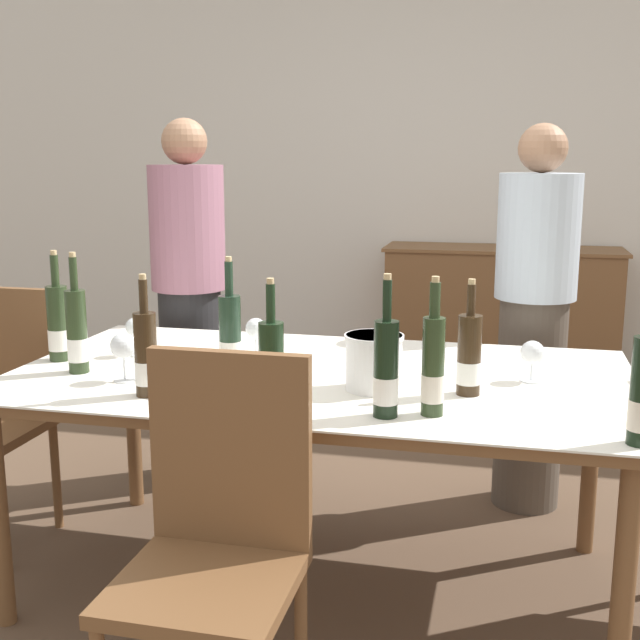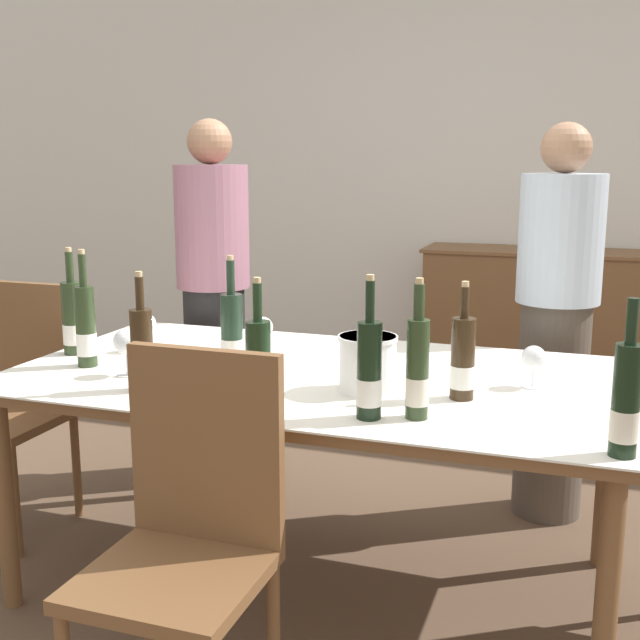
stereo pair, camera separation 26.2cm
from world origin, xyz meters
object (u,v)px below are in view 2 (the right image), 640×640
object	(u,v)px
wine_bottle_3	(232,333)
wine_bottle_4	(142,351)
wine_bottle_7	(417,370)
wine_glass_3	(147,325)
wine_bottle_5	(369,372)
wine_glass_2	(263,328)
ice_bucket	(368,362)
sideboard_cabinet	(542,327)
dining_table	(320,390)
person_guest_left	(556,326)
wine_bottle_2	(73,319)
wine_bottle_0	(86,328)
wine_bottle_1	(463,360)
wine_glass_4	(188,360)
chair_left_end	(18,390)
person_host	(214,302)
wine_glass_0	(534,359)
wine_bottle_8	(258,366)
wine_bottle_6	(626,402)
wine_glass_1	(126,343)
chair_near_front	(189,525)

from	to	relation	value
wine_bottle_3	wine_bottle_4	xyz separation A→B (m)	(-0.16, -0.30, -0.00)
wine_bottle_7	wine_glass_3	bearing A→B (deg)	158.33
wine_bottle_5	wine_glass_2	world-z (taller)	wine_bottle_5
wine_bottle_4	ice_bucket	bearing A→B (deg)	18.52
sideboard_cabinet	ice_bucket	world-z (taller)	ice_bucket
dining_table	wine_bottle_3	world-z (taller)	wine_bottle_3
wine_glass_2	person_guest_left	world-z (taller)	person_guest_left
wine_bottle_2	wine_bottle_5	distance (m)	1.27
ice_bucket	wine_bottle_0	xyz separation A→B (m)	(-0.99, -0.02, 0.04)
wine_bottle_7	ice_bucket	bearing A→B (deg)	133.69
dining_table	wine_glass_3	size ratio (longest dim) A/B	14.60
wine_bottle_1	wine_glass_4	size ratio (longest dim) A/B	2.53
wine_bottle_3	chair_left_end	distance (m)	1.09
wine_glass_3	person_host	size ratio (longest dim) A/B	0.09
wine_bottle_5	wine_bottle_2	bearing A→B (deg)	163.51
sideboard_cabinet	wine_bottle_3	world-z (taller)	wine_bottle_3
wine_bottle_1	person_host	xyz separation A→B (m)	(-1.28, 0.94, -0.06)
wine_bottle_0	person_guest_left	xyz separation A→B (m)	(1.49, 1.03, -0.10)
wine_glass_0	person_guest_left	distance (m)	0.81
wine_glass_0	chair_left_end	size ratio (longest dim) A/B	0.14
dining_table	wine_bottle_2	bearing A→B (deg)	-177.65
wine_bottle_5	wine_bottle_7	distance (m)	0.13
person_guest_left	dining_table	bearing A→B (deg)	-129.27
wine_bottle_8	sideboard_cabinet	bearing A→B (deg)	78.01
wine_bottle_6	wine_glass_3	world-z (taller)	wine_bottle_6
wine_glass_0	wine_glass_3	size ratio (longest dim) A/B	0.95
person_host	wine_bottle_0	bearing A→B (deg)	-89.49
chair_left_end	wine_bottle_2	bearing A→B (deg)	-18.89
person_guest_left	chair_left_end	bearing A→B (deg)	-159.08
wine_bottle_7	person_guest_left	xyz separation A→B (m)	(0.30, 1.22, -0.10)
sideboard_cabinet	person_host	distance (m)	2.15
wine_glass_4	chair_left_end	xyz separation A→B (m)	(-0.99, 0.40, -0.30)
wine_bottle_6	wine_glass_1	world-z (taller)	wine_bottle_6
wine_bottle_8	wine_bottle_1	bearing A→B (deg)	26.63
sideboard_cabinet	wine_bottle_2	xyz separation A→B (m)	(-1.49, -2.49, 0.42)
chair_near_front	wine_glass_0	bearing A→B (deg)	48.22
wine_glass_1	chair_left_end	world-z (taller)	chair_left_end
ice_bucket	wine_bottle_6	size ratio (longest dim) A/B	0.48
wine_glass_1	wine_glass_3	distance (m)	0.34
wine_bottle_8	wine_glass_0	distance (m)	0.86
wine_bottle_2	wine_glass_0	bearing A→B (deg)	3.44
wine_bottle_0	chair_near_front	size ratio (longest dim) A/B	0.40
sideboard_cabinet	wine_glass_1	distance (m)	2.95
dining_table	wine_bottle_6	size ratio (longest dim) A/B	5.30
ice_bucket	wine_bottle_1	world-z (taller)	wine_bottle_1
wine_glass_3	wine_bottle_2	bearing A→B (deg)	-152.11
wine_glass_2	person_host	distance (m)	0.83
dining_table	wine_glass_2	distance (m)	0.35
wine_bottle_1	wine_bottle_8	bearing A→B (deg)	-153.37
wine_bottle_5	wine_bottle_6	bearing A→B (deg)	-6.58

